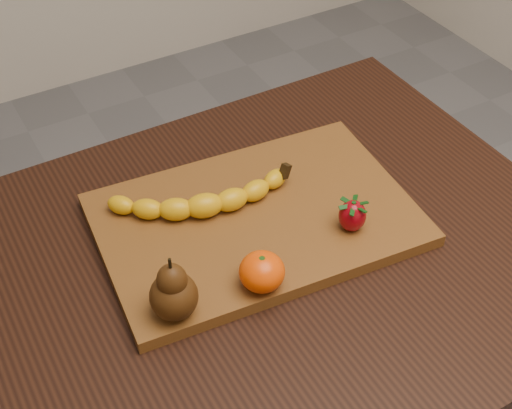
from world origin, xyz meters
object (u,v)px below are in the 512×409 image
mandarin (262,272)px  cutting_board (256,220)px  pear (173,287)px  table (234,310)px

mandarin → cutting_board: bearing=63.4°
pear → mandarin: (0.12, -0.02, -0.02)m
pear → mandarin: pear is taller
pear → mandarin: size_ratio=1.59×
pear → cutting_board: bearing=30.6°
mandarin → table: bearing=96.9°
cutting_board → pear: size_ratio=4.70×
table → pear: bearing=-155.2°
table → cutting_board: (0.07, 0.05, 0.11)m
table → mandarin: 0.16m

